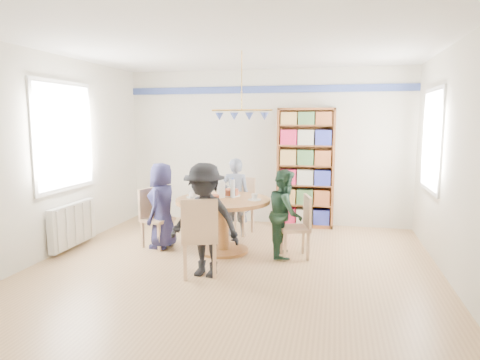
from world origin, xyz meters
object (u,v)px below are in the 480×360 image
(bookshelf, at_px, (306,169))
(chair_right, at_px, (300,224))
(person_right, at_px, (285,213))
(person_far, at_px, (235,197))
(radiator, at_px, (73,224))
(dining_table, at_px, (223,213))
(chair_left, at_px, (154,215))
(person_near, at_px, (205,220))
(person_left, at_px, (162,205))
(chair_far, at_px, (241,203))
(chair_near, at_px, (199,234))

(bookshelf, bearing_deg, chair_right, -88.10)
(person_right, bearing_deg, person_far, 39.05)
(radiator, bearing_deg, dining_table, 8.66)
(chair_right, relative_size, bookshelf, 0.41)
(chair_left, distance_m, person_right, 1.92)
(person_far, distance_m, person_near, 1.81)
(dining_table, relative_size, person_near, 0.97)
(person_left, relative_size, person_near, 0.92)
(chair_far, relative_size, person_far, 0.73)
(chair_left, distance_m, person_near, 1.48)
(person_near, bearing_deg, chair_left, 146.73)
(chair_left, distance_m, chair_right, 2.11)
(chair_far, bearing_deg, person_right, -51.80)
(chair_near, xyz_separation_m, person_right, (0.88, 1.00, 0.07))
(dining_table, bearing_deg, person_far, 91.86)
(dining_table, xyz_separation_m, person_left, (-0.91, 0.02, 0.06))
(chair_left, distance_m, bookshelf, 2.71)
(chair_left, distance_m, chair_far, 1.49)
(dining_table, height_order, person_right, person_right)
(person_left, bearing_deg, chair_right, 91.02)
(radiator, relative_size, person_left, 0.82)
(chair_right, height_order, person_near, person_near)
(person_right, bearing_deg, chair_right, -104.17)
(person_right, height_order, person_near, person_near)
(chair_left, bearing_deg, chair_right, -1.63)
(radiator, distance_m, person_far, 2.43)
(radiator, xyz_separation_m, bookshelf, (3.13, 2.04, 0.65))
(chair_near, relative_size, person_far, 0.76)
(radiator, relative_size, chair_far, 1.11)
(person_left, bearing_deg, chair_near, 43.29)
(chair_far, distance_m, chair_near, 2.07)
(chair_left, bearing_deg, person_right, -1.04)
(radiator, distance_m, chair_right, 3.20)
(chair_right, relative_size, chair_far, 0.93)
(chair_left, bearing_deg, radiator, -161.37)
(radiator, bearing_deg, chair_far, 33.03)
(person_left, height_order, bookshelf, bookshelf)
(radiator, bearing_deg, person_right, 6.25)
(chair_left, relative_size, person_left, 0.69)
(person_near, bearing_deg, chair_near, -124.29)
(chair_far, distance_m, person_left, 1.40)
(radiator, xyz_separation_m, chair_near, (2.11, -0.68, 0.17))
(person_right, height_order, person_far, person_far)
(radiator, relative_size, chair_right, 1.19)
(chair_right, distance_m, chair_far, 1.51)
(dining_table, height_order, chair_near, chair_near)
(radiator, bearing_deg, chair_near, -17.80)
(person_left, relative_size, person_far, 0.99)
(chair_right, distance_m, person_right, 0.24)
(chair_right, xyz_separation_m, bookshelf, (-0.06, 1.74, 0.54))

